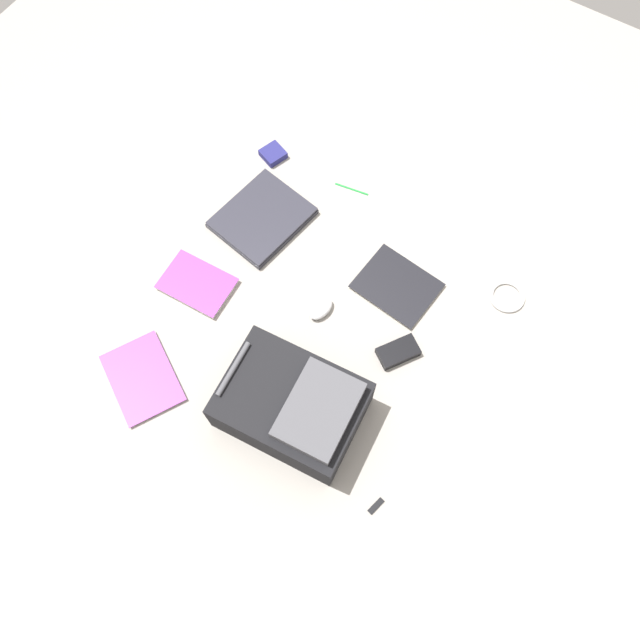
# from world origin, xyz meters

# --- Properties ---
(ground_plane) EXTENTS (3.74, 3.74, 0.00)m
(ground_plane) POSITION_xyz_m (0.00, 0.00, 0.00)
(ground_plane) COLOR gray
(backpack) EXTENTS (0.35, 0.45, 0.21)m
(backpack) POSITION_xyz_m (-0.28, -0.14, 0.09)
(backpack) COLOR black
(backpack) RESTS_ON ground_plane
(laptop) EXTENTS (0.35, 0.31, 0.03)m
(laptop) POSITION_xyz_m (0.25, 0.35, 0.02)
(laptop) COLOR #24242C
(laptop) RESTS_ON ground_plane
(book_blue) EXTENTS (0.24, 0.28, 0.01)m
(book_blue) POSITION_xyz_m (0.28, -0.19, 0.01)
(book_blue) COLOR silver
(book_blue) RESTS_ON ground_plane
(book_comic) EXTENTS (0.18, 0.25, 0.02)m
(book_comic) POSITION_xyz_m (-0.08, 0.39, 0.01)
(book_comic) COLOR silver
(book_comic) RESTS_ON ground_plane
(book_red) EXTENTS (0.30, 0.33, 0.01)m
(book_red) POSITION_xyz_m (-0.45, 0.34, 0.01)
(book_red) COLOR silver
(book_red) RESTS_ON ground_plane
(computer_mouse) EXTENTS (0.10, 0.07, 0.04)m
(computer_mouse) POSITION_xyz_m (0.07, -0.02, 0.02)
(computer_mouse) COLOR silver
(computer_mouse) RESTS_ON ground_plane
(cable_coil) EXTENTS (0.12, 0.12, 0.01)m
(cable_coil) POSITION_xyz_m (0.45, -0.53, 0.01)
(cable_coil) COLOR silver
(cable_coil) RESTS_ON ground_plane
(power_brick) EXTENTS (0.15, 0.14, 0.03)m
(power_brick) POSITION_xyz_m (0.07, -0.32, 0.02)
(power_brick) COLOR black
(power_brick) RESTS_ON ground_plane
(pen_black) EXTENTS (0.03, 0.13, 0.01)m
(pen_black) POSITION_xyz_m (0.54, 0.15, 0.00)
(pen_black) COLOR #198C33
(pen_black) RESTS_ON ground_plane
(earbud_pouch) EXTENTS (0.10, 0.10, 0.03)m
(earbud_pouch) POSITION_xyz_m (0.51, 0.48, 0.01)
(earbud_pouch) COLOR navy
(earbud_pouch) RESTS_ON ground_plane
(usb_stick) EXTENTS (0.06, 0.03, 0.01)m
(usb_stick) POSITION_xyz_m (-0.39, -0.50, 0.00)
(usb_stick) COLOR black
(usb_stick) RESTS_ON ground_plane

